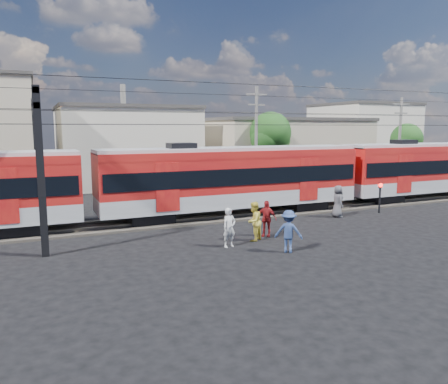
{
  "coord_description": "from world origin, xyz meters",
  "views": [
    {
      "loc": [
        -10.29,
        -15.66,
        5.32
      ],
      "look_at": [
        -1.18,
        5.0,
        1.99
      ],
      "focal_mm": 35.0,
      "sensor_mm": 36.0,
      "label": 1
    }
  ],
  "objects_px": {
    "pedestrian_c": "(289,231)",
    "car_silver": "(446,178)",
    "crossing_signal": "(380,192)",
    "commuter_train": "(236,177)",
    "pedestrian_a": "(229,228)"
  },
  "relations": [
    {
      "from": "pedestrian_c",
      "to": "car_silver",
      "type": "relative_size",
      "value": 0.45
    },
    {
      "from": "car_silver",
      "to": "crossing_signal",
      "type": "distance_m",
      "value": 17.06
    },
    {
      "from": "crossing_signal",
      "to": "car_silver",
      "type": "bearing_deg",
      "value": 26.65
    },
    {
      "from": "commuter_train",
      "to": "pedestrian_c",
      "type": "bearing_deg",
      "value": -99.12
    },
    {
      "from": "pedestrian_a",
      "to": "car_silver",
      "type": "xyz_separation_m",
      "value": [
        27.16,
        11.03,
        -0.19
      ]
    },
    {
      "from": "pedestrian_c",
      "to": "commuter_train",
      "type": "bearing_deg",
      "value": -63.16
    },
    {
      "from": "pedestrian_c",
      "to": "car_silver",
      "type": "xyz_separation_m",
      "value": [
        25.18,
        12.82,
        -0.22
      ]
    },
    {
      "from": "commuter_train",
      "to": "car_silver",
      "type": "xyz_separation_m",
      "value": [
        23.88,
        4.76,
        -1.7
      ]
    },
    {
      "from": "crossing_signal",
      "to": "pedestrian_a",
      "type": "bearing_deg",
      "value": -164.17
    },
    {
      "from": "pedestrian_a",
      "to": "crossing_signal",
      "type": "relative_size",
      "value": 0.91
    },
    {
      "from": "commuter_train",
      "to": "car_silver",
      "type": "relative_size",
      "value": 12.23
    },
    {
      "from": "car_silver",
      "to": "crossing_signal",
      "type": "height_order",
      "value": "crossing_signal"
    },
    {
      "from": "commuter_train",
      "to": "car_silver",
      "type": "height_order",
      "value": "commuter_train"
    },
    {
      "from": "commuter_train",
      "to": "pedestrian_c",
      "type": "xyz_separation_m",
      "value": [
        -1.29,
        -8.07,
        -1.48
      ]
    },
    {
      "from": "pedestrian_c",
      "to": "car_silver",
      "type": "bearing_deg",
      "value": -117.05
    }
  ]
}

